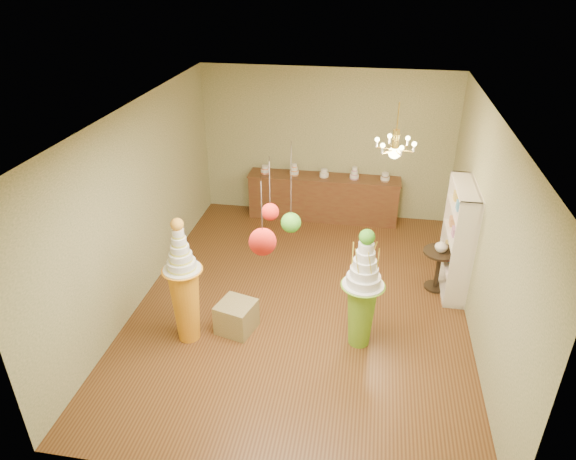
% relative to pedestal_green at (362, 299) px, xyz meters
% --- Properties ---
extents(floor, '(6.50, 6.50, 0.00)m').
position_rel_pedestal_green_xyz_m(floor, '(-0.93, 0.83, -0.74)').
color(floor, brown).
rests_on(floor, ground).
extents(ceiling, '(6.50, 6.50, 0.00)m').
position_rel_pedestal_green_xyz_m(ceiling, '(-0.93, 0.83, 2.26)').
color(ceiling, silver).
rests_on(ceiling, ground).
extents(wall_back, '(5.00, 0.04, 3.00)m').
position_rel_pedestal_green_xyz_m(wall_back, '(-0.93, 4.08, 0.76)').
color(wall_back, tan).
rests_on(wall_back, ground).
extents(wall_front, '(5.00, 0.04, 3.00)m').
position_rel_pedestal_green_xyz_m(wall_front, '(-0.93, -2.42, 0.76)').
color(wall_front, tan).
rests_on(wall_front, ground).
extents(wall_left, '(0.04, 6.50, 3.00)m').
position_rel_pedestal_green_xyz_m(wall_left, '(-3.43, 0.83, 0.76)').
color(wall_left, tan).
rests_on(wall_left, ground).
extents(wall_right, '(0.04, 6.50, 3.00)m').
position_rel_pedestal_green_xyz_m(wall_right, '(1.57, 0.83, 0.76)').
color(wall_right, tan).
rests_on(wall_right, ground).
extents(pedestal_green, '(0.65, 0.65, 1.80)m').
position_rel_pedestal_green_xyz_m(pedestal_green, '(0.00, 0.00, 0.00)').
color(pedestal_green, '#70A724').
rests_on(pedestal_green, floor).
extents(pedestal_orange, '(0.65, 0.65, 1.90)m').
position_rel_pedestal_green_xyz_m(pedestal_orange, '(-2.38, -0.29, -0.00)').
color(pedestal_orange, orange).
rests_on(pedestal_orange, floor).
extents(burlap_riser, '(0.61, 0.61, 0.45)m').
position_rel_pedestal_green_xyz_m(burlap_riser, '(-1.76, -0.01, -0.51)').
color(burlap_riser, '#92814F').
rests_on(burlap_riser, floor).
extents(sideboard, '(3.04, 0.54, 1.16)m').
position_rel_pedestal_green_xyz_m(sideboard, '(-0.93, 3.80, -0.26)').
color(sideboard, brown).
rests_on(sideboard, floor).
extents(shelving_unit, '(0.33, 1.20, 1.80)m').
position_rel_pedestal_green_xyz_m(shelving_unit, '(1.41, 1.63, 0.17)').
color(shelving_unit, white).
rests_on(shelving_unit, floor).
extents(round_table, '(0.61, 0.61, 0.69)m').
position_rel_pedestal_green_xyz_m(round_table, '(1.17, 1.57, -0.29)').
color(round_table, black).
rests_on(round_table, floor).
extents(vase, '(0.24, 0.24, 0.22)m').
position_rel_pedestal_green_xyz_m(vase, '(1.17, 1.57, 0.06)').
color(vase, white).
rests_on(vase, round_table).
extents(pom_red_left, '(0.28, 0.28, 0.84)m').
position_rel_pedestal_green_xyz_m(pom_red_left, '(-1.03, -1.39, 1.56)').
color(pom_red_left, '#3C322B').
rests_on(pom_red_left, ceiling).
extents(pom_green_mid, '(0.25, 0.25, 1.15)m').
position_rel_pedestal_green_xyz_m(pom_green_mid, '(-0.92, -0.31, 1.24)').
color(pom_green_mid, '#3C322B').
rests_on(pom_green_mid, ceiling).
extents(pom_red_right, '(0.19, 0.19, 0.73)m').
position_rel_pedestal_green_xyz_m(pom_red_right, '(-1.06, -0.85, 1.63)').
color(pom_red_right, '#3C322B').
rests_on(pom_red_right, ceiling).
extents(chandelier, '(0.74, 0.74, 0.85)m').
position_rel_pedestal_green_xyz_m(chandelier, '(0.31, 1.64, 1.57)').
color(chandelier, gold).
rests_on(chandelier, ceiling).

